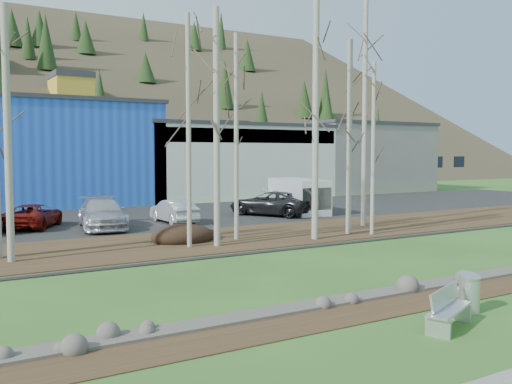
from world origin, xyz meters
TOP-DOWN VIEW (x-y plane):
  - ground at (0.00, 0.00)m, footprint 200.00×200.00m
  - dirt_strip at (0.00, 2.10)m, footprint 80.00×1.80m
  - near_bank_rocks at (0.00, 3.10)m, footprint 80.00×0.80m
  - river at (0.00, 7.20)m, footprint 80.00×8.00m
  - far_bank_rocks at (0.00, 11.30)m, footprint 80.00×0.80m
  - far_bank at (0.00, 14.50)m, footprint 80.00×7.00m
  - parking_lot at (0.00, 25.00)m, footprint 80.00×14.00m
  - building_blue at (-6.00, 39.00)m, footprint 20.40×12.24m
  - building_white at (12.00, 38.98)m, footprint 18.36×12.24m
  - building_grey at (28.00, 39.00)m, footprint 14.28×12.24m
  - hillside at (0.00, 84.00)m, footprint 160.00×72.00m
  - bench_intact at (-2.38, -0.04)m, footprint 1.95×1.24m
  - litter_bin at (-0.82, 0.58)m, footprint 0.63×0.63m
  - seagull at (0.36, 1.86)m, footprint 0.43×0.21m
  - dirt_mound at (-2.77, 14.62)m, footprint 2.97×2.10m
  - birch_2 at (-10.18, 13.48)m, footprint 0.27×0.27m
  - birch_3 at (-3.13, 13.09)m, footprint 0.20×0.20m
  - birch_4 at (-2.01, 12.69)m, footprint 0.27×0.27m
  - birch_5 at (-0.34, 13.95)m, footprint 0.21×0.21m
  - birch_6 at (6.18, 11.87)m, footprint 0.19×0.19m
  - birch_7 at (2.81, 12.08)m, footprint 0.30×0.30m
  - birch_8 at (5.32, 12.63)m, footprint 0.26×0.26m
  - birch_9 at (8.09, 14.64)m, footprint 0.26×0.26m
  - car_2 at (-7.73, 23.14)m, footprint 4.07×5.10m
  - car_3 at (-4.63, 20.98)m, footprint 3.19×5.86m
  - car_4 at (-0.38, 21.29)m, footprint 1.46×4.11m
  - car_5 at (6.53, 21.71)m, footprint 4.84×6.06m
  - car_6 at (8.57, 22.11)m, footprint 2.41×5.52m
  - van_white at (8.80, 21.64)m, footprint 2.91×5.45m

SIDE VIEW (x-z plane):
  - ground at x=0.00m, z-range 0.00..0.00m
  - near_bank_rocks at x=0.00m, z-range -0.25..0.25m
  - river at x=0.00m, z-range -0.45..0.45m
  - far_bank_rocks at x=0.00m, z-range -0.23..0.23m
  - dirt_strip at x=0.00m, z-range 0.00..0.03m
  - parking_lot at x=0.00m, z-range 0.00..0.14m
  - far_bank at x=0.00m, z-range 0.00..0.15m
  - seagull at x=0.36m, z-range 0.02..0.33m
  - dirt_mound at x=-2.77m, z-range 0.15..0.73m
  - litter_bin at x=-0.82m, z-range 0.00..0.93m
  - bench_intact at x=-2.38m, z-range 0.00..0.94m
  - car_2 at x=-7.73m, z-range 0.14..1.43m
  - car_4 at x=-0.38m, z-range 0.14..1.49m
  - car_5 at x=6.53m, z-range 0.14..1.67m
  - car_6 at x=8.57m, z-range 0.14..1.72m
  - car_3 at x=-4.63m, z-range 0.14..1.75m
  - van_white at x=8.80m, z-range 0.14..2.41m
  - building_white at x=12.00m, z-range 0.01..6.81m
  - building_grey at x=28.00m, z-range 0.01..7.31m
  - building_blue at x=-6.00m, z-range 0.01..8.31m
  - birch_6 at x=6.18m, z-range 0.15..8.60m
  - birch_2 at x=-10.18m, z-range 0.15..9.57m
  - birch_5 at x=-0.34m, z-range 0.15..9.64m
  - birch_8 at x=5.32m, z-range 0.15..9.70m
  - birch_3 at x=-3.13m, z-range 0.15..10.02m
  - birch_4 at x=-2.01m, z-range 0.15..10.33m
  - birch_7 at x=2.81m, z-range 0.15..11.31m
  - birch_9 at x=8.09m, z-range 0.15..12.45m
  - hillside at x=0.00m, z-range 0.00..35.00m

